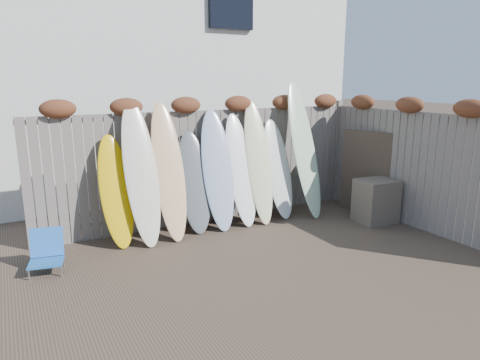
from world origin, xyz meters
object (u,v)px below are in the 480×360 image
beach_chair (46,252)px  wooden_crate (376,201)px  lattice_panel (367,173)px  surfboard_0 (116,191)px

beach_chair → wooden_crate: size_ratio=0.73×
beach_chair → lattice_panel: size_ratio=0.36×
wooden_crate → surfboard_0: 4.51m
lattice_panel → surfboard_0: size_ratio=0.89×
beach_chair → surfboard_0: size_ratio=0.32×
wooden_crate → surfboard_0: (-4.34, 1.14, 0.47)m
wooden_crate → lattice_panel: 0.68m
wooden_crate → lattice_panel: lattice_panel is taller
wooden_crate → lattice_panel: bearing=63.5°
surfboard_0 → wooden_crate: bearing=-16.8°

